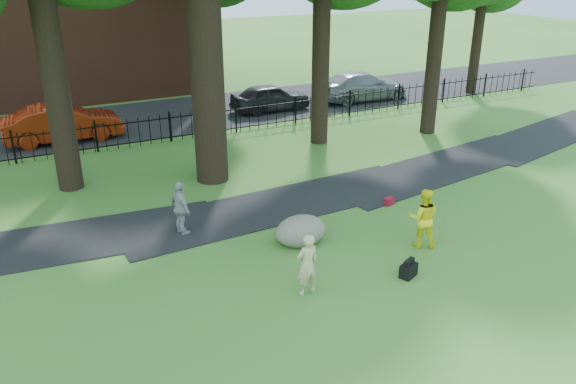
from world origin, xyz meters
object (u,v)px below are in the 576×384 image
woman (307,264)px  red_sedan (63,123)px  man (423,218)px  boulder (301,229)px

woman → red_sedan: bearing=-79.8°
man → boulder: 3.26m
woman → red_sedan: (-3.32, 14.99, 0.03)m
red_sedan → woman: bearing=-166.9°
man → red_sedan: bearing=-29.2°
red_sedan → boulder: bearing=-160.4°
woman → man: size_ratio=0.92×
woman → man: 3.92m
woman → man: (3.87, 0.61, 0.06)m
woman → red_sedan: 15.35m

